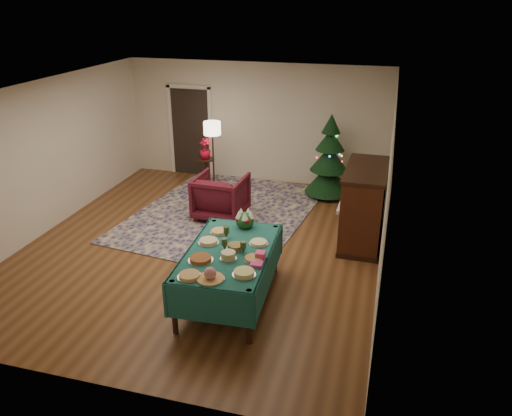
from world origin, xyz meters
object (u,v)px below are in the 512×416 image
(buffet_table, at_px, (229,261))
(potted_plant, at_px, (205,153))
(piano, at_px, (364,206))
(gift_box, at_px, (260,255))
(floor_lamp, at_px, (212,132))
(armchair, at_px, (221,194))
(side_table, at_px, (206,174))
(christmas_tree, at_px, (329,160))

(buffet_table, distance_m, potted_plant, 4.54)
(piano, bearing_deg, gift_box, -115.77)
(floor_lamp, xyz_separation_m, potted_plant, (-0.19, 0.02, -0.49))
(armchair, relative_size, potted_plant, 2.09)
(buffet_table, height_order, gift_box, gift_box)
(floor_lamp, relative_size, side_table, 2.23)
(armchair, distance_m, side_table, 1.67)
(piano, bearing_deg, potted_plant, 154.02)
(gift_box, distance_m, christmas_tree, 4.48)
(buffet_table, distance_m, armchair, 2.89)
(potted_plant, bearing_deg, christmas_tree, 5.18)
(gift_box, distance_m, armchair, 3.21)
(piano, bearing_deg, christmas_tree, 113.66)
(buffet_table, bearing_deg, potted_plant, 114.73)
(buffet_table, xyz_separation_m, piano, (1.68, 2.38, 0.04))
(piano, bearing_deg, armchair, 173.55)
(armchair, bearing_deg, gift_box, 121.41)
(armchair, relative_size, christmas_tree, 0.53)
(floor_lamp, bearing_deg, buffet_table, -67.35)
(armchair, xyz_separation_m, piano, (2.73, -0.31, 0.19))
(gift_box, distance_m, side_table, 4.88)
(side_table, xyz_separation_m, piano, (3.58, -1.74, 0.33))
(potted_plant, xyz_separation_m, piano, (3.58, -1.74, -0.15))
(floor_lamp, xyz_separation_m, christmas_tree, (2.52, 0.27, -0.49))
(potted_plant, height_order, christmas_tree, christmas_tree)
(armchair, distance_m, potted_plant, 1.70)
(buffet_table, bearing_deg, christmas_tree, 79.53)
(gift_box, relative_size, armchair, 0.13)
(gift_box, bearing_deg, armchair, 118.74)
(side_table, height_order, potted_plant, potted_plant)
(buffet_table, distance_m, floor_lamp, 4.49)
(potted_plant, distance_m, christmas_tree, 2.72)
(floor_lamp, distance_m, potted_plant, 0.52)
(armchair, bearing_deg, christmas_tree, -135.27)
(side_table, bearing_deg, piano, -25.98)
(side_table, height_order, christmas_tree, christmas_tree)
(potted_plant, bearing_deg, armchair, -59.52)
(floor_lamp, height_order, christmas_tree, christmas_tree)
(potted_plant, bearing_deg, floor_lamp, -7.24)
(buffet_table, distance_m, side_table, 4.55)
(christmas_tree, relative_size, piano, 1.13)
(side_table, bearing_deg, potted_plant, 104.04)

